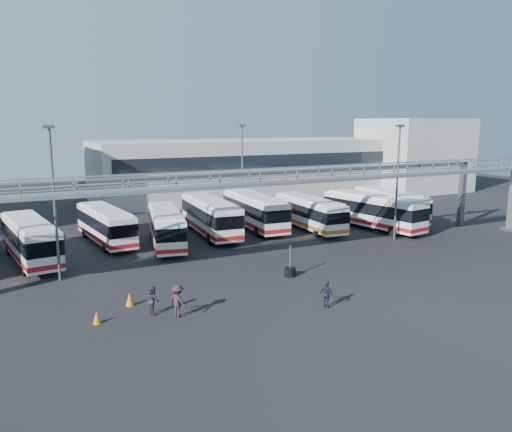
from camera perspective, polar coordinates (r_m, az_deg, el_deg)
name	(u,v)px	position (r m, az deg, el deg)	size (l,w,h in m)	color
ground	(328,280)	(33.89, 8.24, -7.28)	(140.00, 140.00, 0.00)	black
gantry	(285,188)	(37.55, 3.34, 3.18)	(51.40, 5.15, 7.10)	#909398
warehouse	(246,168)	(71.57, -1.21, 5.49)	(42.00, 14.00, 8.00)	#9E9E99
building_right	(414,155)	(81.47, 17.57, 6.68)	(14.00, 12.00, 11.00)	#B2B2AD
light_pole_left	(54,195)	(34.78, -22.09, 2.20)	(0.70, 0.35, 10.21)	#4C4F54
light_pole_mid	(397,176)	(45.53, 15.86, 4.37)	(0.70, 0.35, 10.21)	#4C4F54
light_pole_back	(242,167)	(53.60, -1.58, 5.64)	(0.70, 0.35, 10.21)	#4C4F54
bus_1	(30,239)	(41.05, -24.41, -2.39)	(3.87, 10.91, 3.24)	silver
bus_2	(106,224)	(45.17, -16.81, -0.88)	(3.44, 10.39, 3.10)	silver
bus_3	(166,226)	(43.02, -10.24, -1.11)	(4.50, 10.67, 3.16)	silver
bus_4	(210,215)	(46.62, -5.25, 0.09)	(3.46, 11.40, 3.41)	silver
bus_5	(254,210)	(49.16, -0.20, 0.67)	(3.34, 11.35, 3.40)	silver
bus_6	(309,212)	(49.07, 6.13, 0.45)	(3.01, 10.57, 3.17)	silver
bus_7	(373,210)	(50.45, 13.20, 0.66)	(4.31, 11.51, 3.42)	silver
bus_8	(389,204)	(55.15, 15.01, 1.30)	(3.66, 10.88, 3.24)	silver
pedestrian_b	(153,300)	(28.29, -11.67, -9.38)	(0.75, 0.59, 1.55)	#292433
pedestrian_c	(178,301)	(27.54, -8.92, -9.58)	(1.16, 0.67, 1.79)	#2C1D20
pedestrian_d	(327,295)	(28.84, 8.08, -8.88)	(0.90, 0.38, 1.54)	#1C2433
cone_left	(130,299)	(29.87, -14.23, -9.19)	(0.49, 0.49, 0.78)	#D8640C
cone_right	(97,317)	(27.84, -17.74, -10.98)	(0.42, 0.42, 0.67)	#D8640C
tire_stack	(290,271)	(34.36, 3.92, -6.29)	(0.77, 0.77, 2.20)	black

